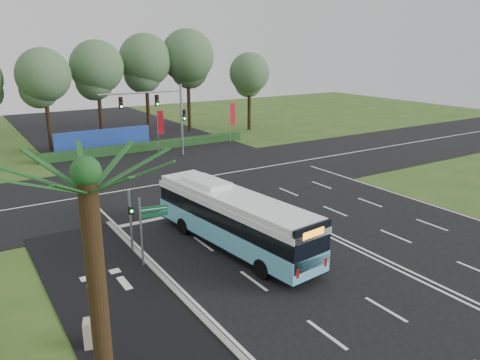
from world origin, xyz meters
TOP-DOWN VIEW (x-y plane):
  - ground at (0.00, 0.00)m, footprint 120.00×120.00m
  - road_main at (0.00, 0.00)m, footprint 20.00×120.00m
  - road_cross at (0.00, 12.00)m, footprint 120.00×14.00m
  - bike_path at (-12.50, -3.00)m, footprint 5.00×18.00m
  - kerb_strip at (-10.10, -3.00)m, footprint 0.25×18.00m
  - city_bus at (-5.38, -1.21)m, footprint 3.69×11.74m
  - pedestrian_signal at (-10.20, 1.28)m, footprint 0.32×0.42m
  - street_sign at (-10.08, -0.80)m, footprint 1.39×0.32m
  - utility_cabinet at (-14.28, -5.92)m, footprint 0.81×0.74m
  - banner_flag_mid at (0.47, 22.39)m, footprint 0.64×0.21m
  - banner_flag_right at (9.28, 22.88)m, footprint 0.67×0.08m
  - palm_tree at (-14.50, -8.00)m, footprint 3.20×3.20m
  - traffic_light_gantry at (0.21, 20.50)m, footprint 8.41×0.28m
  - hedge at (0.00, 24.50)m, footprint 22.00×1.20m
  - blue_hoarding at (-4.00, 27.00)m, footprint 10.00×0.30m
  - eucalyptus_row at (-2.35, 31.14)m, footprint 41.99×9.65m

SIDE VIEW (x-z plane):
  - ground at x=0.00m, z-range 0.00..0.00m
  - road_main at x=0.00m, z-range 0.00..0.04m
  - road_cross at x=0.00m, z-range 0.00..0.05m
  - bike_path at x=-12.50m, z-range 0.00..0.06m
  - kerb_strip at x=-10.10m, z-range 0.00..0.12m
  - hedge at x=0.00m, z-range 0.00..0.80m
  - utility_cabinet at x=-14.28m, z-range 0.00..1.10m
  - blue_hoarding at x=-4.00m, z-range 0.00..2.20m
  - city_bus at x=-5.38m, z-range 0.01..3.33m
  - pedestrian_signal at x=-10.20m, z-range 0.16..3.59m
  - street_sign at x=-10.08m, z-range 0.50..4.11m
  - banner_flag_mid at x=0.47m, z-range 0.68..5.11m
  - banner_flag_right at x=9.28m, z-range 0.69..5.26m
  - traffic_light_gantry at x=0.21m, z-range 1.16..8.16m
  - palm_tree at x=-14.50m, z-range 2.62..10.27m
  - eucalyptus_row at x=-2.35m, z-range 2.07..14.65m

